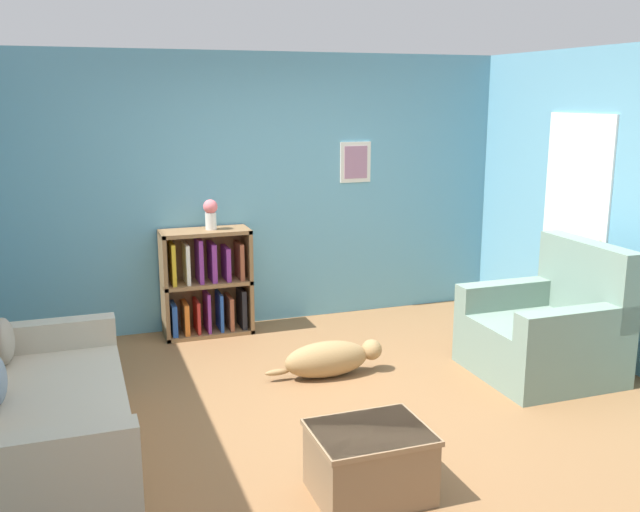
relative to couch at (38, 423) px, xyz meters
The scene contains 9 objects.
ground_plane 2.00m from the couch, ahead, with size 14.00×14.00×0.00m, color brown.
wall_back 3.28m from the couch, 50.84° to the left, with size 5.60×0.13×2.60m.
wall_right 4.63m from the couch, ahead, with size 0.16×5.00×2.60m.
couch is the anchor object (origin of this frame).
bookshelf 2.62m from the couch, 57.18° to the left, with size 0.82×0.36×0.99m.
recliner_chair 3.83m from the couch, ahead, with size 1.00×1.02×1.06m.
coffee_table 1.97m from the couch, 27.17° to the right, with size 0.65×0.52×0.40m.
dog 2.29m from the couch, 20.66° to the left, with size 0.97×0.26×0.29m.
vase 2.76m from the couch, 55.91° to the left, with size 0.13×0.13×0.28m.
Camera 1 is at (-1.68, -4.40, 2.20)m, focal length 40.00 mm.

